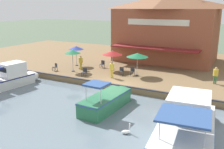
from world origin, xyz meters
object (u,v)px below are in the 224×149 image
patio_umbrella_far_corner (137,55)px  person_near_entrance (216,73)px  motorboat_mid_row (187,121)px  person_at_quay_edge (112,68)px  person_mid_patio (81,61)px  motorboat_far_downstream (109,99)px  cafe_chair_facing_river (102,64)px  waterfront_restaurant (167,27)px  cafe_chair_mid_patio (133,71)px  cafe_chair_under_first_umbrella (55,67)px  patio_umbrella_back_row (72,52)px  motorboat_outer_channel (11,78)px  patio_umbrella_near_quay_edge (76,48)px  cafe_chair_beside_entrance (84,72)px  cafe_chair_far_corner_seat (121,71)px  patio_umbrella_mid_patio_left (112,53)px  swan (126,131)px

patio_umbrella_far_corner → person_near_entrance: patio_umbrella_far_corner is taller
motorboat_mid_row → person_at_quay_edge: bearing=-128.6°
person_mid_patio → motorboat_far_downstream: motorboat_far_downstream is taller
cafe_chair_facing_river → motorboat_far_downstream: bearing=33.1°
waterfront_restaurant → person_near_entrance: (8.69, 7.38, -3.40)m
cafe_chair_mid_patio → cafe_chair_under_first_umbrella: same height
cafe_chair_facing_river → cafe_chair_under_first_umbrella: size_ratio=1.00×
motorboat_mid_row → waterfront_restaurant: bearing=-159.6°
patio_umbrella_back_row → cafe_chair_mid_patio: (-1.55, 6.59, -1.74)m
person_mid_patio → motorboat_outer_channel: (7.04, -3.38, -0.72)m
patio_umbrella_far_corner → patio_umbrella_near_quay_edge: patio_umbrella_near_quay_edge is taller
cafe_chair_beside_entrance → person_at_quay_edge: (-0.81, 2.80, 0.58)m
cafe_chair_facing_river → person_at_quay_edge: (3.40, 3.10, 0.58)m
patio_umbrella_far_corner → cafe_chair_under_first_umbrella: size_ratio=2.87×
patio_umbrella_near_quay_edge → cafe_chair_far_corner_seat: 7.20m
cafe_chair_facing_river → person_near_entrance: bearing=86.9°
motorboat_mid_row → motorboat_outer_channel: bearing=-95.2°
patio_umbrella_back_row → cafe_chair_facing_river: size_ratio=2.90×
waterfront_restaurant → motorboat_far_downstream: (17.17, 0.74, -4.31)m
cafe_chair_facing_river → patio_umbrella_mid_patio_left: bearing=71.6°
patio_umbrella_mid_patio_left → cafe_chair_far_corner_seat: (1.46, 1.87, -1.53)m
patio_umbrella_far_corner → patio_umbrella_back_row: bearing=-76.1°
cafe_chair_mid_patio → person_at_quay_edge: person_at_quay_edge is taller
waterfront_restaurant → cafe_chair_far_corner_seat: bearing=-9.9°
patio_umbrella_mid_patio_left → person_at_quay_edge: patio_umbrella_mid_patio_left is taller
cafe_chair_beside_entrance → cafe_chair_facing_river: size_ratio=1.00×
patio_umbrella_mid_patio_left → patio_umbrella_back_row: bearing=-54.8°
person_near_entrance → swan: bearing=-17.3°
cafe_chair_far_corner_seat → patio_umbrella_back_row: bearing=-78.7°
patio_umbrella_back_row → person_mid_patio: 1.66m
motorboat_far_downstream → cafe_chair_far_corner_seat: bearing=-160.9°
patio_umbrella_back_row → patio_umbrella_near_quay_edge: size_ratio=1.01×
waterfront_restaurant → motorboat_outer_channel: waterfront_restaurant is taller
person_at_quay_edge → cafe_chair_far_corner_seat: bearing=164.4°
cafe_chair_far_corner_seat → person_near_entrance: (-1.32, 9.12, 0.54)m
patio_umbrella_near_quay_edge → motorboat_far_downstream: size_ratio=0.42×
waterfront_restaurant → cafe_chair_beside_entrance: 13.75m
motorboat_outer_channel → motorboat_far_downstream: motorboat_far_downstream is taller
patio_umbrella_far_corner → cafe_chair_beside_entrance: (2.85, -4.71, -1.71)m
motorboat_outer_channel → cafe_chair_under_first_umbrella: bearing=167.7°
motorboat_mid_row → swan: size_ratio=12.17×
motorboat_outer_channel → cafe_chair_beside_entrance: bearing=132.0°
cafe_chair_mid_patio → person_mid_patio: bearing=-85.7°
cafe_chair_mid_patio → person_near_entrance: (-0.87, 8.03, 0.54)m
patio_umbrella_far_corner → cafe_chair_facing_river: (-1.36, -5.01, -1.71)m
waterfront_restaurant → cafe_chair_under_first_umbrella: (11.86, -9.17, -3.94)m
patio_umbrella_near_quay_edge → person_mid_patio: (1.46, 1.66, -1.19)m
person_mid_patio → patio_umbrella_back_row: bearing=-16.2°
patio_umbrella_mid_patio_left → person_at_quay_edge: bearing=27.4°
patio_umbrella_far_corner → patio_umbrella_back_row: size_ratio=0.99×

